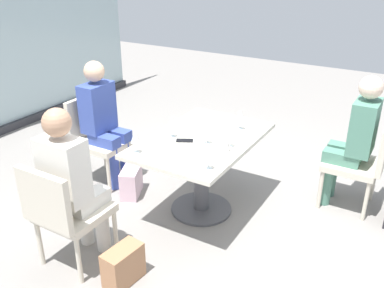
{
  "coord_description": "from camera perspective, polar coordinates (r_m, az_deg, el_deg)",
  "views": [
    {
      "loc": [
        -2.92,
        -1.62,
        2.2
      ],
      "look_at": [
        0.0,
        0.1,
        0.65
      ],
      "focal_mm": 39.51,
      "sensor_mm": 36.0,
      "label": 1
    }
  ],
  "objects": [
    {
      "name": "handbag_2",
      "position": [
        4.19,
        -8.21,
        -5.09
      ],
      "size": [
        0.34,
        0.27,
        0.28
      ],
      "primitive_type": "cube",
      "rotation": [
        0.0,
        0.0,
        0.41
      ],
      "color": "beige",
      "rests_on": "ground_plane"
    },
    {
      "name": "chair_front_right",
      "position": [
        4.09,
        22.18,
        -1.94
      ],
      "size": [
        0.46,
        0.5,
        0.87
      ],
      "color": "beige",
      "rests_on": "ground_plane"
    },
    {
      "name": "dining_table_main",
      "position": [
        3.72,
        1.33,
        -1.81
      ],
      "size": [
        1.3,
        0.85,
        0.73
      ],
      "color": "silver",
      "rests_on": "ground_plane"
    },
    {
      "name": "wine_glass_5",
      "position": [
        3.49,
        2.0,
        2.03
      ],
      "size": [
        0.07,
        0.07,
        0.18
      ],
      "color": "silver",
      "rests_on": "dining_table_main"
    },
    {
      "name": "ground_plane",
      "position": [
        3.99,
        1.25,
        -8.82
      ],
      "size": [
        12.0,
        12.0,
        0.0
      ],
      "primitive_type": "plane",
      "color": "gray"
    },
    {
      "name": "wine_glass_3",
      "position": [
        3.62,
        -2.77,
        2.87
      ],
      "size": [
        0.07,
        0.07,
        0.18
      ],
      "color": "silver",
      "rests_on": "dining_table_main"
    },
    {
      "name": "wine_glass_0",
      "position": [
        3.35,
        -7.72,
        0.86
      ],
      "size": [
        0.07,
        0.07,
        0.18
      ],
      "color": "silver",
      "rests_on": "dining_table_main"
    },
    {
      "name": "handbag_0",
      "position": [
        3.2,
        -9.26,
        -15.86
      ],
      "size": [
        0.31,
        0.19,
        0.28
      ],
      "primitive_type": "cube",
      "rotation": [
        0.0,
        0.0,
        -0.1
      ],
      "color": "#A3704C",
      "rests_on": "ground_plane"
    },
    {
      "name": "cell_phone_on_table",
      "position": [
        3.59,
        -1.0,
        0.47
      ],
      "size": [
        0.13,
        0.16,
        0.01
      ],
      "primitive_type": "cube",
      "rotation": [
        0.0,
        0.0,
        0.5
      ],
      "color": "black",
      "rests_on": "dining_table_main"
    },
    {
      "name": "wine_glass_1",
      "position": [
        3.07,
        2.23,
        -1.22
      ],
      "size": [
        0.07,
        0.07,
        0.18
      ],
      "color": "silver",
      "rests_on": "dining_table_main"
    },
    {
      "name": "person_front_right",
      "position": [
        4.03,
        21.13,
        0.99
      ],
      "size": [
        0.34,
        0.39,
        1.26
      ],
      "color": "#4C7F6B",
      "rests_on": "ground_plane"
    },
    {
      "name": "chair_far_left",
      "position": [
        3.22,
        -16.92,
        -8.54
      ],
      "size": [
        0.5,
        0.46,
        0.87
      ],
      "color": "beige",
      "rests_on": "ground_plane"
    },
    {
      "name": "wine_glass_4",
      "position": [
        3.44,
        5.14,
        1.62
      ],
      "size": [
        0.07,
        0.07,
        0.18
      ],
      "color": "silver",
      "rests_on": "dining_table_main"
    },
    {
      "name": "wine_glass_6",
      "position": [
        3.8,
        6.58,
        3.84
      ],
      "size": [
        0.07,
        0.07,
        0.18
      ],
      "color": "silver",
      "rests_on": "dining_table_main"
    },
    {
      "name": "chair_near_window",
      "position": [
        4.42,
        -12.74,
        1.27
      ],
      "size": [
        0.46,
        0.51,
        0.87
      ],
      "color": "beige",
      "rests_on": "ground_plane"
    },
    {
      "name": "person_near_window",
      "position": [
        4.27,
        -11.9,
        3.49
      ],
      "size": [
        0.34,
        0.39,
        1.26
      ],
      "color": "#384C9E",
      "rests_on": "ground_plane"
    },
    {
      "name": "wine_glass_2",
      "position": [
        3.61,
        5.04,
        2.73
      ],
      "size": [
        0.07,
        0.07,
        0.18
      ],
      "color": "silver",
      "rests_on": "dining_table_main"
    },
    {
      "name": "coffee_cup",
      "position": [
        3.38,
        4.42,
        -0.35
      ],
      "size": [
        0.08,
        0.08,
        0.09
      ],
      "primitive_type": "cylinder",
      "color": "white",
      "rests_on": "dining_table_main"
    },
    {
      "name": "person_far_left",
      "position": [
        3.18,
        -15.95,
        -4.58
      ],
      "size": [
        0.39,
        0.34,
        1.26
      ],
      "color": "silver",
      "rests_on": "ground_plane"
    }
  ]
}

